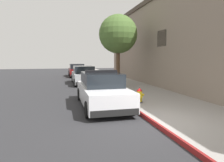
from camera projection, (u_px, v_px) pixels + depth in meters
The scene contains 9 objects.
ground_plane at pixel (47, 89), 15.42m from camera, with size 34.29×60.00×0.20m, color #2B2B2D.
sidewalk_pavement at pixel (122, 84), 16.85m from camera, with size 3.76×60.00×0.15m, color gray.
curb_painted_edge at pixel (99, 85), 16.39m from camera, with size 0.08×60.00×0.15m, color maroon.
storefront_building at pixel (207, 41), 14.75m from camera, with size 7.63×26.00×6.90m.
police_cruiser at pixel (102, 90), 9.33m from camera, with size 1.94×4.84×1.68m.
parked_car_silver_ahead at pixel (84, 75), 17.70m from camera, with size 1.94×4.84×1.56m.
parked_car_dark_far at pixel (77, 70), 24.98m from camera, with size 1.94×4.84×1.56m.
fire_hydrant at pixel (139, 95), 9.41m from camera, with size 0.44×0.40×0.76m.
street_tree at pixel (118, 34), 15.24m from camera, with size 2.92×2.92×5.37m.
Camera 1 is at (-2.99, -6.01, 2.21)m, focal length 32.32 mm.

